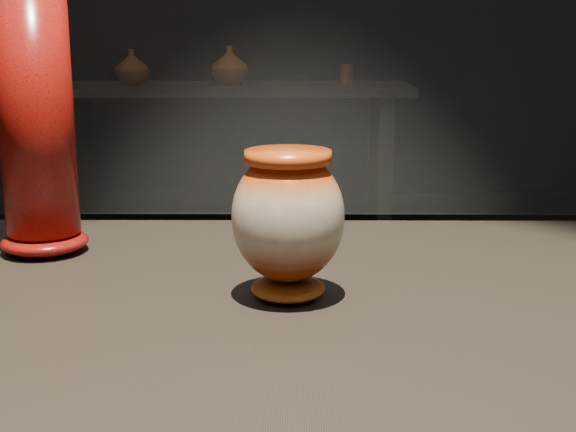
% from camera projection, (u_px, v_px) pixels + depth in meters
% --- Properties ---
extents(main_vase, '(0.17, 0.17, 0.17)m').
position_uv_depth(main_vase, '(288.00, 219.00, 0.92)').
color(main_vase, '#6A2409').
rests_on(main_vase, display_plinth).
extents(tall_vase, '(0.15, 0.15, 0.38)m').
position_uv_depth(tall_vase, '(36.00, 121.00, 1.09)').
color(tall_vase, '#A7170B').
rests_on(tall_vase, display_plinth).
extents(back_shelf, '(2.00, 0.60, 0.90)m').
position_uv_depth(back_shelf, '(229.00, 132.00, 4.46)').
color(back_shelf, black).
rests_on(back_shelf, ground).
extents(back_vase_left, '(0.20, 0.20, 0.19)m').
position_uv_depth(back_vase_left, '(132.00, 67.00, 4.33)').
color(back_vase_left, brown).
rests_on(back_vase_left, back_shelf).
extents(back_vase_mid, '(0.27, 0.27, 0.21)m').
position_uv_depth(back_vase_mid, '(230.00, 65.00, 4.32)').
color(back_vase_mid, '#6A2409').
rests_on(back_vase_mid, back_shelf).
extents(back_vase_right, '(0.07, 0.07, 0.11)m').
position_uv_depth(back_vase_right, '(346.00, 75.00, 4.32)').
color(back_vase_right, brown).
rests_on(back_vase_right, back_shelf).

